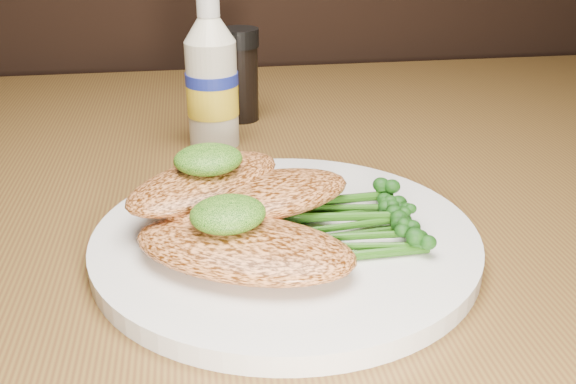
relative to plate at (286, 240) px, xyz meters
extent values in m
cylinder|color=white|center=(0.00, 0.00, 0.00)|extent=(0.29, 0.29, 0.02)
ellipsoid|color=#DF8547|center=(-0.04, -0.04, 0.02)|extent=(0.18, 0.15, 0.03)
ellipsoid|color=#DF8547|center=(-0.02, 0.02, 0.03)|extent=(0.17, 0.12, 0.02)
ellipsoid|color=#DF8547|center=(-0.06, 0.04, 0.04)|extent=(0.16, 0.15, 0.02)
ellipsoid|color=#0B3508|center=(-0.04, -0.03, 0.04)|extent=(0.07, 0.06, 0.02)
ellipsoid|color=#0B3508|center=(-0.05, 0.04, 0.05)|extent=(0.06, 0.06, 0.02)
camera|label=1|loc=(-0.06, -0.43, 0.25)|focal=40.63mm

